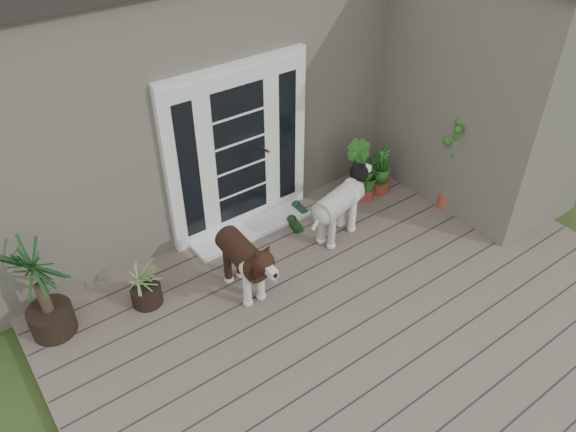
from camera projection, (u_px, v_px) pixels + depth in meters
deck at (370, 322)px, 5.91m from camera, size 6.20×4.60×0.12m
house_main at (171, 64)px, 7.73m from camera, size 7.40×4.00×3.10m
house_wing at (488, 89)px, 7.08m from camera, size 1.60×2.40×3.10m
door_unit at (239, 151)px, 6.54m from camera, size 1.90×0.14×2.15m
door_step at (252, 228)px, 7.05m from camera, size 1.60×0.40×0.05m
brindle_dog at (243, 264)px, 5.97m from camera, size 0.43×0.96×0.79m
white_dog at (338, 211)px, 6.74m from camera, size 1.01×0.62×0.78m
spider_plant at (144, 282)px, 5.89m from camera, size 0.66×0.66×0.59m
yucca at (40, 288)px, 5.37m from camera, size 1.06×1.06×1.23m
herb_a at (366, 182)px, 7.48m from camera, size 0.57×0.57×0.52m
herb_b at (359, 179)px, 7.43m from camera, size 0.56×0.56×0.64m
herb_c at (380, 174)px, 7.62m from camera, size 0.46×0.46×0.53m
sapling at (457, 155)px, 7.02m from camera, size 0.58×0.58×1.56m
clog_left at (300, 208)px, 7.36m from camera, size 0.16×0.31×0.09m
clog_right at (295, 224)px, 7.09m from camera, size 0.21×0.35×0.10m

